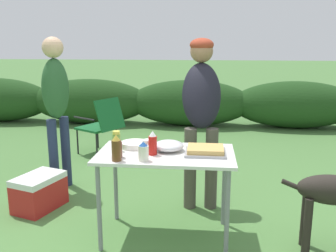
% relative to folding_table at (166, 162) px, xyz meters
% --- Properties ---
extents(ground_plane, '(60.00, 60.00, 0.00)m').
position_rel_folding_table_xyz_m(ground_plane, '(0.00, 0.00, -0.66)').
color(ground_plane, '#4C7A3D').
extents(shrub_hedge, '(14.40, 0.90, 0.89)m').
position_rel_folding_table_xyz_m(shrub_hedge, '(0.00, 4.32, -0.22)').
color(shrub_hedge, '#1E4219').
rests_on(shrub_hedge, ground).
extents(folding_table, '(1.10, 0.64, 0.74)m').
position_rel_folding_table_xyz_m(folding_table, '(0.00, 0.00, 0.00)').
color(folding_table, silver).
rests_on(folding_table, ground).
extents(food_tray, '(0.33, 0.28, 0.06)m').
position_rel_folding_table_xyz_m(food_tray, '(0.32, 0.01, 0.10)').
color(food_tray, '#9E9EA3').
rests_on(food_tray, folding_table).
extents(plate_stack, '(0.24, 0.24, 0.05)m').
position_rel_folding_table_xyz_m(plate_stack, '(-0.28, 0.13, 0.10)').
color(plate_stack, white).
rests_on(plate_stack, folding_table).
extents(mixing_bowl, '(0.25, 0.25, 0.08)m').
position_rel_folding_table_xyz_m(mixing_bowl, '(0.02, 0.06, 0.12)').
color(mixing_bowl, silver).
rests_on(mixing_bowl, folding_table).
extents(paper_cup_stack, '(0.08, 0.08, 0.10)m').
position_rel_folding_table_xyz_m(paper_cup_stack, '(-0.15, 0.00, 0.13)').
color(paper_cup_stack, white).
rests_on(paper_cup_stack, folding_table).
extents(relish_jar, '(0.07, 0.07, 0.17)m').
position_rel_folding_table_xyz_m(relish_jar, '(-0.41, 0.01, 0.16)').
color(relish_jar, olive).
rests_on(relish_jar, folding_table).
extents(ketchup_bottle, '(0.07, 0.07, 0.19)m').
position_rel_folding_table_xyz_m(ketchup_bottle, '(-0.10, -0.06, 0.17)').
color(ketchup_bottle, red).
rests_on(ketchup_bottle, folding_table).
extents(mayo_bottle, '(0.08, 0.08, 0.15)m').
position_rel_folding_table_xyz_m(mayo_bottle, '(-0.14, -0.22, 0.15)').
color(mayo_bottle, silver).
rests_on(mayo_bottle, folding_table).
extents(bbq_sauce_bottle, '(0.07, 0.07, 0.16)m').
position_rel_folding_table_xyz_m(bbq_sauce_bottle, '(-0.36, -0.16, 0.15)').
color(bbq_sauce_bottle, '#562314').
rests_on(bbq_sauce_bottle, folding_table).
extents(beer_bottle, '(0.07, 0.07, 0.20)m').
position_rel_folding_table_xyz_m(beer_bottle, '(-0.35, -0.24, 0.17)').
color(beer_bottle, brown).
rests_on(beer_bottle, folding_table).
extents(standing_person_with_beanie, '(0.41, 0.52, 1.65)m').
position_rel_folding_table_xyz_m(standing_person_with_beanie, '(0.27, 0.72, 0.37)').
color(standing_person_with_beanie, '#4C473D').
rests_on(standing_person_with_beanie, ground).
extents(standing_person_in_navy_coat, '(0.35, 0.39, 1.67)m').
position_rel_folding_table_xyz_m(standing_person_in_navy_coat, '(-1.29, 0.96, 0.36)').
color(standing_person_in_navy_coat, '#232D4C').
rests_on(standing_person_in_navy_coat, ground).
extents(camp_chair_green_behind_table, '(0.74, 0.69, 0.83)m').
position_rel_folding_table_xyz_m(camp_chair_green_behind_table, '(-1.17, 2.24, -0.20)').
color(camp_chair_green_behind_table, '#19602D').
rests_on(camp_chair_green_behind_table, ground).
extents(cooler_box, '(0.45, 0.56, 0.34)m').
position_rel_folding_table_xyz_m(cooler_box, '(-1.30, 0.41, -0.49)').
color(cooler_box, '#B21E1E').
rests_on(cooler_box, ground).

